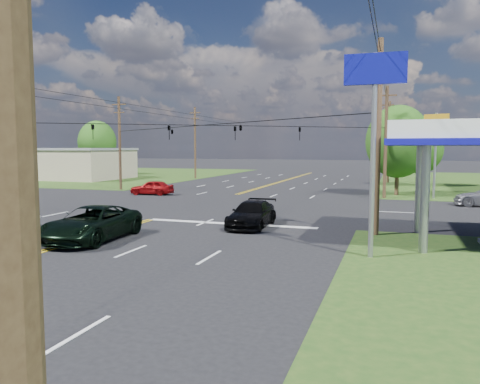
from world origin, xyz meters
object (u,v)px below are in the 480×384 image
(pole_left_far, at_px, (195,142))
(tree_far_l, at_px, (97,142))
(suv_black, at_px, (252,214))
(retail_nw, at_px, (67,164))
(pole_right_far, at_px, (389,141))
(tree_right_a, at_px, (398,142))
(pickup_dkgreen, at_px, (92,223))
(pole_ne, at_px, (386,141))
(tree_right_b, at_px, (421,149))
(polesign_se, at_px, (375,98))
(pole_nw, at_px, (120,142))
(pole_se, at_px, (378,135))

(pole_left_far, relative_size, tree_far_l, 1.15)
(tree_far_l, xyz_separation_m, suv_black, (38.47, -40.50, -4.50))
(retail_nw, xyz_separation_m, pole_right_far, (43.00, 6.00, 3.17))
(tree_right_a, distance_m, tree_far_l, 50.16)
(retail_nw, xyz_separation_m, pickup_dkgreen, (30.50, -36.47, -1.21))
(retail_nw, bearing_deg, pole_ne, -16.82)
(pickup_dkgreen, bearing_deg, tree_right_a, 59.62)
(tree_far_l, bearing_deg, pole_ne, -27.07)
(tree_right_b, bearing_deg, pickup_dkgreen, -112.58)
(pickup_dkgreen, bearing_deg, polesign_se, -1.20)
(retail_nw, bearing_deg, pickup_dkgreen, -50.10)
(retail_nw, xyz_separation_m, pole_nw, (17.00, -13.00, 2.92))
(pole_nw, relative_size, pickup_dkgreen, 1.66)
(retail_nw, relative_size, polesign_se, 2.03)
(pole_nw, height_order, pole_right_far, pole_right_far)
(pole_ne, distance_m, pole_left_far, 32.20)
(pole_se, xyz_separation_m, pole_left_far, (-26.00, 37.00, 0.25))
(pole_nw, xyz_separation_m, pole_left_far, (0.00, 19.00, 0.25))
(polesign_se, bearing_deg, pole_se, 90.00)
(pickup_dkgreen, height_order, polesign_se, polesign_se)
(pole_right_far, bearing_deg, tree_right_a, -86.42)
(suv_black, height_order, polesign_se, polesign_se)
(pole_se, bearing_deg, tree_right_b, 83.95)
(pole_right_far, distance_m, polesign_se, 42.01)
(pole_ne, height_order, pickup_dkgreen, pole_ne)
(pole_se, distance_m, polesign_se, 5.16)
(pole_ne, height_order, pole_left_far, pole_left_far)
(pole_left_far, xyz_separation_m, suv_black, (19.47, -36.50, -4.48))
(pole_right_far, height_order, tree_right_b, pole_right_far)
(suv_black, bearing_deg, retail_nw, 139.08)
(pole_right_far, distance_m, tree_right_b, 5.40)
(tree_far_l, bearing_deg, retail_nw, -78.69)
(polesign_se, bearing_deg, pickup_dkgreen, -177.84)
(pole_se, xyz_separation_m, pole_nw, (-26.00, 18.00, 0.00))
(pickup_dkgreen, bearing_deg, pole_nw, 116.55)
(pole_ne, relative_size, pole_right_far, 0.95)
(pole_se, xyz_separation_m, suv_black, (-6.53, 0.50, -4.22))
(tree_right_a, distance_m, suv_black, 22.24)
(pole_right_far, relative_size, tree_right_a, 1.22)
(pole_se, height_order, pole_left_far, pole_left_far)
(pole_ne, height_order, tree_far_l, pole_ne)
(pole_se, relative_size, pole_nw, 1.00)
(retail_nw, relative_size, pole_se, 1.68)
(pole_nw, relative_size, pole_right_far, 0.95)
(pole_se, height_order, pole_right_far, pole_right_far)
(retail_nw, relative_size, pole_nw, 1.68)
(pole_right_far, relative_size, pickup_dkgreen, 1.75)
(tree_right_a, xyz_separation_m, pickup_dkgreen, (-13.50, -26.47, -4.08))
(pole_ne, bearing_deg, polesign_se, -90.00)
(pole_right_far, distance_m, tree_right_a, 16.03)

